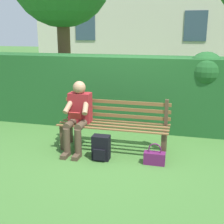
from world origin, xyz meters
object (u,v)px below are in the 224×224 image
park_bench (115,123)px  handbag (154,158)px  person_seated (78,114)px  backpack (101,148)px

park_bench → handbag: (-0.76, 0.46, -0.36)m
person_seated → handbag: (-1.37, 0.28, -0.54)m
handbag → park_bench: bearing=-31.3°
backpack → handbag: (-0.86, -0.04, -0.09)m
backpack → park_bench: bearing=-101.6°
park_bench → person_seated: person_seated is taller
person_seated → handbag: person_seated is taller
person_seated → backpack: (-0.50, 0.31, -0.45)m
person_seated → backpack: bearing=147.9°
backpack → handbag: size_ratio=1.17×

